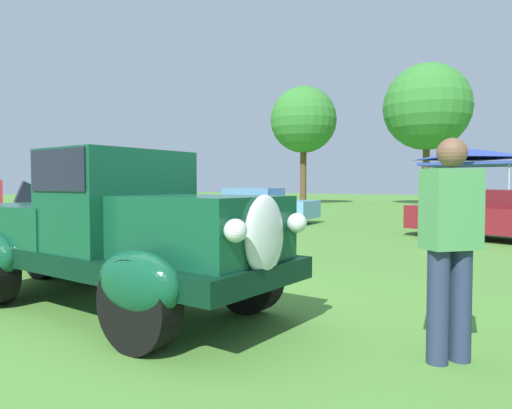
{
  "coord_description": "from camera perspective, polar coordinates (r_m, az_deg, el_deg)",
  "views": [
    {
      "loc": [
        3.51,
        -3.41,
        1.34
      ],
      "look_at": [
        -0.4,
        2.4,
        1.04
      ],
      "focal_mm": 32.72,
      "sensor_mm": 36.0,
      "label": 1
    }
  ],
  "objects": [
    {
      "name": "show_car_skyblue",
      "position": [
        16.52,
        0.08,
        -0.14
      ],
      "size": [
        4.27,
        2.17,
        1.22
      ],
      "color": "#669EDB",
      "rests_on": "ground_plane"
    },
    {
      "name": "feature_pickup_truck",
      "position": [
        5.26,
        -16.91,
        -2.89
      ],
      "size": [
        4.27,
        1.94,
        1.7
      ],
      "color": "black",
      "rests_on": "ground_plane"
    },
    {
      "name": "canopy_tent_left_field",
      "position": [
        19.59,
        24.79,
        5.38
      ],
      "size": [
        3.19,
        3.19,
        2.71
      ],
      "color": "#B7B7BC",
      "rests_on": "ground_plane"
    },
    {
      "name": "show_car_burgundy",
      "position": [
        12.64,
        27.09,
        -1.2
      ],
      "size": [
        4.31,
        2.78,
        1.22
      ],
      "color": "maroon",
      "rests_on": "ground_plane"
    },
    {
      "name": "neighbor_convertible",
      "position": [
        8.76,
        -24.1,
        -2.77
      ],
      "size": [
        4.34,
        1.89,
        1.4
      ],
      "color": "silver",
      "rests_on": "ground_plane"
    },
    {
      "name": "spectator_near_truck",
      "position": [
        13.62,
        -8.9,
        0.61
      ],
      "size": [
        0.31,
        0.44,
        1.69
      ],
      "color": "#283351",
      "rests_on": "ground_plane"
    },
    {
      "name": "treeline_far_left",
      "position": [
        33.08,
        5.83,
        10.21
      ],
      "size": [
        4.59,
        4.59,
        8.15
      ],
      "color": "brown",
      "rests_on": "ground_plane"
    },
    {
      "name": "ground_plane",
      "position": [
        5.08,
        -11.75,
        -12.94
      ],
      "size": [
        120.0,
        120.0,
        0.0
      ],
      "primitive_type": "plane",
      "color": "#4C8433"
    },
    {
      "name": "spectator_between_cars",
      "position": [
        3.79,
        22.67,
        -4.24
      ],
      "size": [
        0.44,
        0.46,
        1.69
      ],
      "color": "#283351",
      "rests_on": "ground_plane"
    },
    {
      "name": "treeline_mid_left",
      "position": [
        33.3,
        20.18,
        11.11
      ],
      "size": [
        5.67,
        5.67,
        9.3
      ],
      "color": "brown",
      "rests_on": "ground_plane"
    }
  ]
}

